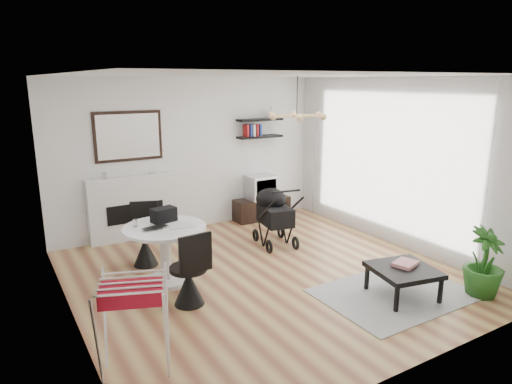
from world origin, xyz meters
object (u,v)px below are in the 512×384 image
fireplace (134,200)px  crt_tv (260,187)px  drying_rack (134,325)px  stroller (274,218)px  dining_table (165,246)px  tv_console (262,208)px  potted_plant (484,262)px  coffee_table (404,271)px

fireplace → crt_tv: fireplace is taller
drying_rack → stroller: bearing=58.1°
dining_table → crt_tv: bearing=35.2°
drying_rack → stroller: stroller is taller
dining_table → drying_rack: size_ratio=1.17×
drying_rack → tv_console: bearing=66.1°
drying_rack → potted_plant: size_ratio=1.05×
crt_tv → dining_table: (-2.59, -1.82, -0.12)m
tv_console → coffee_table: 3.74m
drying_rack → potted_plant: bearing=11.9°
stroller → coffee_table: (0.33, -2.43, -0.10)m
potted_plant → stroller: bearing=112.7°
tv_console → drying_rack: bearing=-135.1°
drying_rack → coffee_table: size_ratio=1.07×
dining_table → stroller: size_ratio=1.05×
coffee_table → potted_plant: bearing=-28.4°
stroller → coffee_table: bearing=-72.5°
fireplace → tv_console: 2.51m
crt_tv → tv_console: bearing=5.7°
dining_table → stroller: (2.05, 0.53, -0.08)m
drying_rack → coffee_table: 3.31m
fireplace → tv_console: fireplace is taller
crt_tv → stroller: stroller is taller
dining_table → coffee_table: 3.05m
fireplace → tv_console: (2.46, -0.13, -0.48)m
fireplace → stroller: bearing=-37.0°
crt_tv → potted_plant: 4.27m
crt_tv → stroller: (-0.53, -1.29, -0.20)m
crt_tv → potted_plant: size_ratio=0.59×
dining_table → potted_plant: size_ratio=1.23×
crt_tv → coffee_table: bearing=-93.2°
fireplace → drying_rack: 3.82m
dining_table → coffee_table: bearing=-38.7°
dining_table → tv_console: bearing=34.9°
stroller → potted_plant: stroller is taller
crt_tv → dining_table: size_ratio=0.48×
fireplace → coffee_table: size_ratio=2.50×
crt_tv → stroller: size_ratio=0.51×
fireplace → potted_plant: 5.34m
tv_console → fireplace: bearing=177.0°
coffee_table → crt_tv: bearing=86.8°
coffee_table → potted_plant: (0.89, -0.48, 0.09)m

